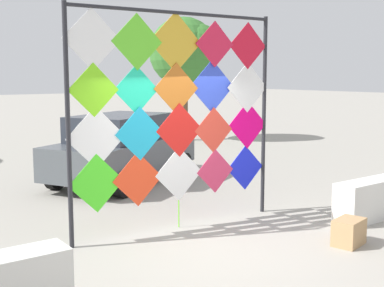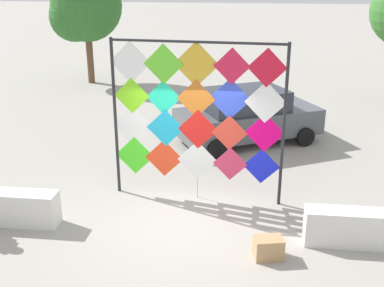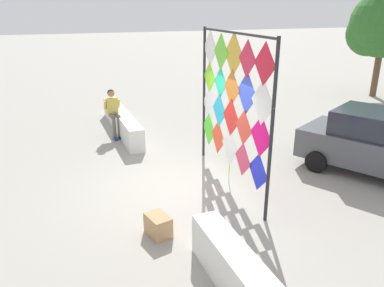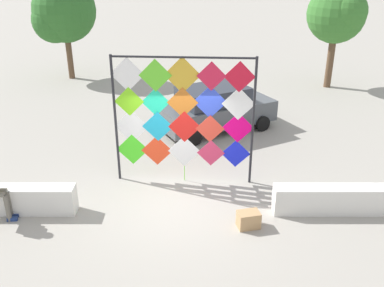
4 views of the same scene
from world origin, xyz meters
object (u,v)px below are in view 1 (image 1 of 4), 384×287
kite_display_rack (176,105)px  parked_car (123,148)px  cardboard_box_large (349,232)px  tree_palm_like (187,51)px

kite_display_rack → parked_car: size_ratio=0.84×
kite_display_rack → cardboard_box_large: kite_display_rack is taller
kite_display_rack → parked_car: 4.14m
parked_car → tree_palm_like: size_ratio=0.95×
cardboard_box_large → parked_car: bearing=94.6°
kite_display_rack → tree_palm_like: tree_palm_like is taller
cardboard_box_large → tree_palm_like: 12.83m
parked_car → cardboard_box_large: parked_car is taller
kite_display_rack → cardboard_box_large: (1.57, -2.24, -1.85)m
kite_display_rack → parked_car: bearing=74.0°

